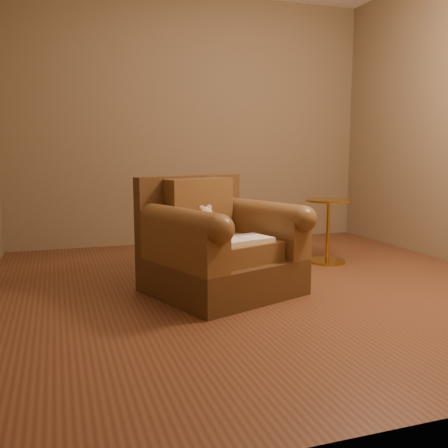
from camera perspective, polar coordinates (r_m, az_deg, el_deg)
name	(u,v)px	position (r m, az deg, el deg)	size (l,w,h in m)	color
floor	(263,285)	(3.86, 4.50, -6.99)	(4.00, 4.00, 0.00)	brown
room	(266,53)	(3.79, 4.81, 18.92)	(4.02, 4.02, 2.71)	#766349
armchair	(218,248)	(3.61, -0.64, -2.76)	(1.17, 1.15, 0.83)	#4C3219
teddy_bear	(208,225)	(3.62, -1.89, -0.09)	(0.17, 0.20, 0.24)	beige
guidebook	(241,240)	(3.41, 1.96, -1.84)	(0.47, 0.35, 0.03)	beige
side_table	(328,229)	(4.65, 11.79, -0.53)	(0.42, 0.42, 0.59)	gold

